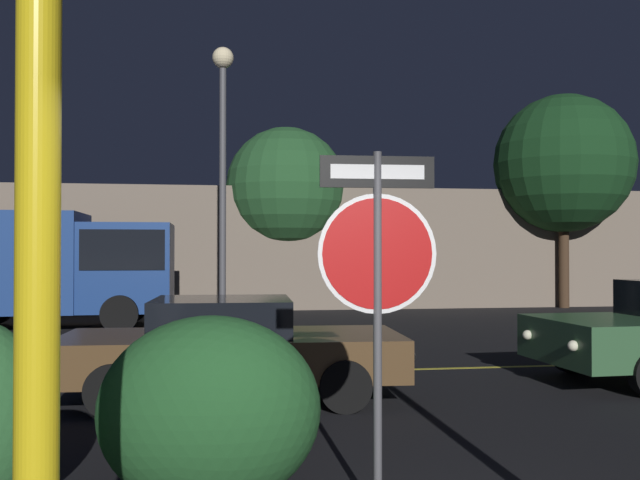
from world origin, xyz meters
TOP-DOWN VIEW (x-y plane):
  - road_center_stripe at (0.00, 7.51)m, footprint 35.95×0.12m
  - stop_sign at (0.28, 1.61)m, footprint 0.83×0.06m
  - yellow_pole_left at (-1.52, -0.31)m, footprint 0.17×0.17m
  - hedge_bush_2 at (-0.86, 1.98)m, footprint 1.59×1.10m
  - passing_car_2 at (-0.63, 5.69)m, footprint 4.33×2.08m
  - delivery_truck at (-4.44, 14.42)m, footprint 5.48×2.58m
  - street_lamp at (-0.61, 13.73)m, footprint 0.51×0.51m
  - tree_0 at (10.39, 18.35)m, footprint 4.45×4.45m
  - tree_1 at (1.47, 19.35)m, footprint 3.79×3.79m
  - building_backdrop at (2.31, 20.15)m, footprint 25.70×3.02m

SIDE VIEW (x-z plane):
  - road_center_stripe at x=0.00m, z-range 0.00..0.01m
  - passing_car_2 at x=-0.63m, z-range 0.02..1.26m
  - hedge_bush_2 at x=-0.86m, z-range 0.00..1.37m
  - yellow_pole_left at x=-1.52m, z-range 0.00..3.01m
  - delivery_truck at x=-4.44m, z-range 0.17..2.90m
  - stop_sign at x=0.28m, z-range 0.51..3.03m
  - building_backdrop at x=2.31m, z-range 0.00..3.83m
  - tree_1 at x=1.47m, z-range 0.98..6.74m
  - street_lamp at x=-0.61m, z-range 1.25..7.90m
  - tree_0 at x=10.39m, z-range 1.20..8.09m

